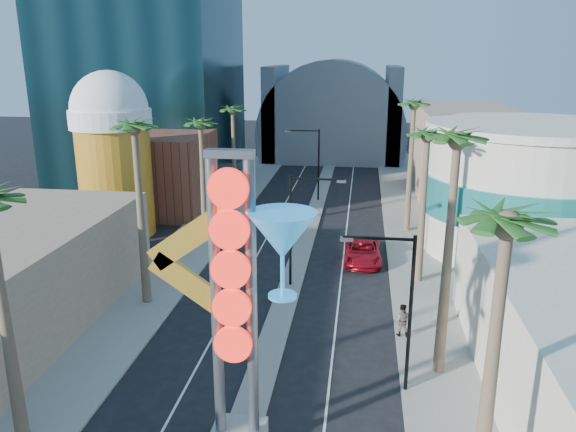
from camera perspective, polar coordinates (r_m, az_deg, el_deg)
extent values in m
cube|color=gray|center=(55.59, -7.50, -0.41)|extent=(5.00, 100.00, 0.15)
cube|color=gray|center=(53.96, 12.39, -1.17)|extent=(5.00, 100.00, 0.15)
cube|color=gray|center=(56.82, 2.58, 0.08)|extent=(1.60, 84.00, 0.15)
cube|color=brown|center=(59.38, -12.98, 4.29)|extent=(10.00, 10.00, 8.00)
cube|color=#967760|center=(66.26, 17.44, 6.05)|extent=(10.00, 20.00, 10.00)
cylinder|color=#B17117|center=(52.35, -17.09, 3.53)|extent=(6.40, 6.40, 10.00)
cylinder|color=white|center=(51.50, -17.59, 9.40)|extent=(7.00, 7.00, 1.60)
sphere|color=white|center=(51.42, -17.67, 10.28)|extent=(6.60, 6.60, 6.60)
cylinder|color=beige|center=(49.45, 23.03, 2.23)|extent=(16.00, 16.00, 10.00)
cylinder|color=teal|center=(49.45, 23.03, 2.23)|extent=(16.60, 16.60, 3.00)
cylinder|color=beige|center=(48.57, 23.72, 8.31)|extent=(16.60, 16.60, 0.60)
cylinder|color=slate|center=(89.30, 4.60, 8.54)|extent=(22.00, 16.00, 22.00)
cube|color=slate|center=(89.88, -1.20, 10.56)|extent=(2.00, 16.00, 14.00)
cube|color=slate|center=(88.93, 10.53, 10.24)|extent=(2.00, 16.00, 14.00)
cylinder|color=slate|center=(22.19, -7.30, -8.84)|extent=(0.44, 0.44, 12.00)
cylinder|color=slate|center=(21.89, -3.71, -9.10)|extent=(0.44, 0.44, 12.00)
cube|color=slate|center=(20.24, -5.97, 6.33)|extent=(1.80, 0.50, 0.30)
cylinder|color=red|center=(20.15, -6.10, 2.79)|extent=(1.50, 0.25, 1.50)
cylinder|color=red|center=(20.56, -5.97, -1.41)|extent=(1.50, 0.25, 1.50)
cylinder|color=red|center=(21.08, -5.85, -5.43)|extent=(1.50, 0.25, 1.50)
cylinder|color=red|center=(21.70, -5.73, -9.24)|extent=(1.50, 0.25, 1.50)
cylinder|color=red|center=(22.41, -5.62, -12.82)|extent=(1.50, 0.25, 1.50)
cube|color=gold|center=(21.44, -9.89, -2.09)|extent=(3.47, 0.25, 2.80)
cube|color=gold|center=(22.14, -9.64, -7.01)|extent=(3.47, 0.25, 2.80)
cone|color=#2382C7|center=(20.62, -0.58, -2.00)|extent=(2.60, 2.60, 1.80)
cylinder|color=#2382C7|center=(21.17, -0.57, -6.12)|extent=(0.16, 0.16, 1.60)
cylinder|color=#2382C7|center=(21.49, -0.56, -8.09)|extent=(1.10, 1.10, 0.12)
cylinder|color=black|center=(38.55, 0.25, -1.68)|extent=(0.18, 0.18, 8.00)
cube|color=black|center=(37.37, 3.00, 3.76)|extent=(3.60, 0.12, 0.12)
cube|color=slate|center=(37.31, 5.45, 3.53)|extent=(0.60, 0.25, 0.18)
cylinder|color=black|center=(61.71, 3.13, 5.12)|extent=(0.18, 0.18, 8.00)
cube|color=black|center=(61.26, 1.49, 8.66)|extent=(3.60, 0.12, 0.12)
cube|color=slate|center=(61.47, -0.01, 8.60)|extent=(0.60, 0.25, 0.18)
cylinder|color=black|center=(27.22, 12.29, -9.98)|extent=(0.18, 0.18, 8.00)
cube|color=black|center=(25.69, 9.20, -2.25)|extent=(3.24, 0.12, 0.12)
cube|color=slate|center=(25.71, 5.98, -2.35)|extent=(0.60, 0.25, 0.18)
cylinder|color=brown|center=(25.26, -26.66, -10.44)|extent=(0.40, 0.40, 10.50)
cylinder|color=brown|center=(36.58, -14.70, -0.35)|extent=(0.40, 0.40, 11.50)
sphere|color=#234B19|center=(35.43, -15.37, 8.60)|extent=(2.40, 2.40, 2.40)
cylinder|color=brown|center=(49.57, -8.63, 3.39)|extent=(0.40, 0.40, 10.00)
sphere|color=#234B19|center=(48.72, -8.88, 9.13)|extent=(2.40, 2.40, 2.40)
cylinder|color=brown|center=(60.94, -5.52, 5.89)|extent=(0.40, 0.40, 10.00)
sphere|color=#234B19|center=(60.25, -5.65, 10.57)|extent=(2.40, 2.40, 2.40)
cylinder|color=brown|center=(19.84, 19.73, -16.27)|extent=(0.40, 0.40, 11.00)
sphere|color=#234B19|center=(17.61, 21.41, -0.90)|extent=(2.40, 2.40, 2.40)
cylinder|color=brown|center=(28.48, 15.86, -4.66)|extent=(0.40, 0.40, 12.00)
sphere|color=#234B19|center=(27.00, 16.84, 7.34)|extent=(2.40, 2.40, 2.40)
cylinder|color=brown|center=(40.05, 13.51, 0.41)|extent=(0.40, 0.40, 10.50)
sphere|color=#234B19|center=(38.99, 14.01, 7.86)|extent=(2.40, 2.40, 2.40)
cylinder|color=brown|center=(51.56, 12.30, 4.55)|extent=(0.40, 0.40, 11.50)
sphere|color=#234B19|center=(50.75, 12.69, 10.92)|extent=(2.40, 2.40, 2.40)
imported|color=#A30C1A|center=(44.62, 7.59, -3.58)|extent=(2.94, 6.13, 1.69)
imported|color=gray|center=(33.41, 11.47, -10.30)|extent=(0.98, 0.78, 1.93)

